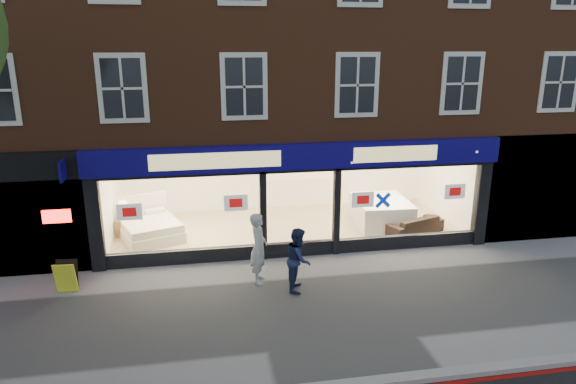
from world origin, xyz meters
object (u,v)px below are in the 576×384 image
object	(u,v)px
mattress_stack	(381,212)
pedestrian_grey	(259,248)
pedestrian_blue	(299,259)
a_board	(66,277)
sofa	(414,224)
display_bed	(149,227)

from	to	relation	value
mattress_stack	pedestrian_grey	xyz separation A→B (m)	(-4.46, -3.36, 0.40)
pedestrian_grey	pedestrian_blue	bearing A→B (deg)	-114.12
a_board	sofa	bearing A→B (deg)	17.01
mattress_stack	pedestrian_blue	distance (m)	5.30
display_bed	mattress_stack	bearing A→B (deg)	-21.31
display_bed	sofa	size ratio (longest dim) A/B	1.31
sofa	display_bed	bearing A→B (deg)	-27.85
a_board	pedestrian_grey	bearing A→B (deg)	1.75
a_board	mattress_stack	bearing A→B (deg)	23.60
display_bed	pedestrian_grey	size ratio (longest dim) A/B	1.35
sofa	pedestrian_blue	size ratio (longest dim) A/B	1.19
display_bed	a_board	bearing A→B (deg)	-138.67
a_board	pedestrian_grey	xyz separation A→B (m)	(4.70, -0.26, 0.52)
display_bed	pedestrian_blue	xyz separation A→B (m)	(3.90, -4.03, 0.37)
a_board	pedestrian_blue	bearing A→B (deg)	-3.49
pedestrian_blue	a_board	bearing A→B (deg)	96.88
display_bed	pedestrian_blue	bearing A→B (deg)	-66.42
display_bed	sofa	bearing A→B (deg)	-28.01
sofa	pedestrian_blue	distance (m)	5.23
display_bed	sofa	xyz separation A→B (m)	(8.20, -1.08, -0.05)
a_board	pedestrian_blue	xyz separation A→B (m)	(5.61, -0.83, 0.40)
pedestrian_grey	pedestrian_blue	size ratio (longest dim) A/B	1.16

